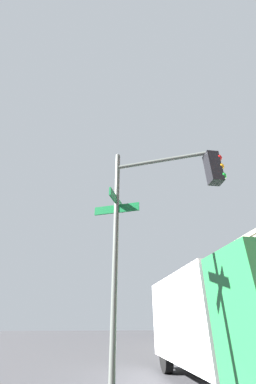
{
  "coord_description": "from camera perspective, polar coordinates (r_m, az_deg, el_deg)",
  "views": [
    {
      "loc": [
        -1.63,
        -6.83,
        1.73
      ],
      "look_at": [
        -5.76,
        -6.33,
        4.07
      ],
      "focal_mm": 21.58,
      "sensor_mm": 36.0,
      "label": 1
    }
  ],
  "objects": [
    {
      "name": "box_truck_second",
      "position": [
        8.95,
        21.34,
        -26.94
      ],
      "size": [
        8.01,
        2.51,
        3.26
      ],
      "color": "#19592D",
      "rests_on": "ground_plane"
    },
    {
      "name": "traffic_signal_near",
      "position": [
        5.24,
        8.27,
        -3.66
      ],
      "size": [
        1.5,
        2.88,
        5.65
      ],
      "color": "#474C47",
      "rests_on": "ground_plane"
    }
  ]
}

